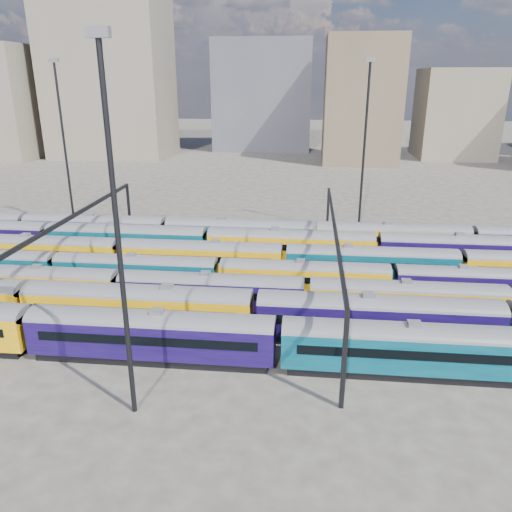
# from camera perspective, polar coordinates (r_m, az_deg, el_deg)

# --- Properties ---
(ground) EXTENTS (500.00, 500.00, 0.00)m
(ground) POSITION_cam_1_polar(r_m,az_deg,el_deg) (56.65, -1.59, -4.16)
(ground) COLOR #3F3B35
(ground) RESTS_ON ground
(rake_0) EXTENTS (150.15, 3.14, 5.29)m
(rake_0) POSITION_cam_1_polar(r_m,az_deg,el_deg) (43.45, -11.89, -8.35)
(rake_0) COLOR black
(rake_0) RESTS_ON ground
(rake_1) EXTENTS (110.31, 3.23, 5.45)m
(rake_1) POSITION_cam_1_polar(r_m,az_deg,el_deg) (48.50, -13.32, -5.27)
(rake_1) COLOR black
(rake_1) RESTS_ON ground
(rake_2) EXTENTS (97.56, 2.86, 4.81)m
(rake_2) POSITION_cam_1_polar(r_m,az_deg,el_deg) (51.51, -5.15, -3.69)
(rake_2) COLOR black
(rake_2) RESTS_ON ground
(rake_3) EXTENTS (114.21, 2.79, 4.68)m
(rake_3) POSITION_cam_1_polar(r_m,az_deg,el_deg) (56.07, 15.35, -2.43)
(rake_3) COLOR black
(rake_3) RESTS_ON ground
(rake_4) EXTENTS (122.28, 2.98, 5.02)m
(rake_4) POSITION_cam_1_polar(r_m,az_deg,el_deg) (59.93, 3.24, -0.10)
(rake_4) COLOR black
(rake_4) RESTS_ON ground
(rake_5) EXTENTS (130.76, 3.19, 5.38)m
(rake_5) POSITION_cam_1_polar(r_m,az_deg,el_deg) (65.83, -5.60, 1.83)
(rake_5) COLOR black
(rake_5) RESTS_ON ground
(rake_6) EXTENTS (125.45, 3.06, 5.15)m
(rake_6) POSITION_cam_1_polar(r_m,az_deg,el_deg) (69.36, 6.67, 2.62)
(rake_6) COLOR black
(rake_6) RESTS_ON ground
(gantry_1) EXTENTS (0.35, 40.35, 8.03)m
(gantry_1) POSITION_cam_1_polar(r_m,az_deg,el_deg) (60.21, -20.90, 2.85)
(gantry_1) COLOR black
(gantry_1) RESTS_ON ground
(gantry_2) EXTENTS (0.35, 40.35, 8.03)m
(gantry_2) POSITION_cam_1_polar(r_m,az_deg,el_deg) (53.89, 8.95, 2.05)
(gantry_2) COLOR black
(gantry_2) RESTS_ON ground
(mast_1) EXTENTS (1.40, 0.50, 25.60)m
(mast_1) POSITION_cam_1_polar(r_m,az_deg,el_deg) (82.64, -21.11, 12.20)
(mast_1) COLOR black
(mast_1) RESTS_ON ground
(mast_2) EXTENTS (1.40, 0.50, 25.60)m
(mast_2) POSITION_cam_1_polar(r_m,az_deg,el_deg) (32.94, -15.62, 3.25)
(mast_2) COLOR black
(mast_2) RESTS_ON ground
(mast_3) EXTENTS (1.40, 0.50, 25.60)m
(mast_3) POSITION_cam_1_polar(r_m,az_deg,el_deg) (76.29, 12.31, 12.53)
(mast_3) COLOR black
(mast_3) RESTS_ON ground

